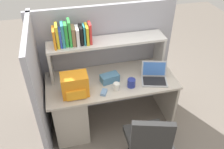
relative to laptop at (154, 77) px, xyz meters
The scene contains 13 objects.
ground_plane 0.94m from the laptop, 166.58° to the left, with size 8.00×8.00×0.00m, color slate.
desk 0.99m from the laptop, behind, with size 1.60×0.70×0.73m.
cubicle_partition_rear 0.72m from the laptop, 135.77° to the left, with size 1.84×0.05×1.55m, color #9E9EA8.
cubicle_partition_left 1.37m from the laptop, behind, with size 0.05×1.06×1.55m, color #9E9EA8.
overhead_hutch 0.68m from the laptop, 147.98° to the left, with size 1.44×0.28×0.45m.
reference_books_on_shelf 1.11m from the laptop, 160.82° to the left, with size 0.43×0.19×0.30m.
laptop is the anchor object (origin of this frame).
backpack 0.98m from the laptop, behind, with size 0.30×0.23×0.27m.
computer_mouse 0.67m from the laptop, behind, with size 0.06×0.10×0.03m, color #7299C6.
paper_cup 0.50m from the laptop, behind, with size 0.08×0.08×0.08m, color white.
tissue_box 0.55m from the laptop, 169.31° to the left, with size 0.22×0.12×0.10m, color teal.
snack_canister 0.32m from the laptop, 169.87° to the right, with size 0.10×0.10×0.10m, color navy.
office_chair 0.85m from the laptop, 113.97° to the right, with size 0.52×0.54×0.93m.
Camera 1 is at (-0.53, -2.25, 2.54)m, focal length 37.89 mm.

